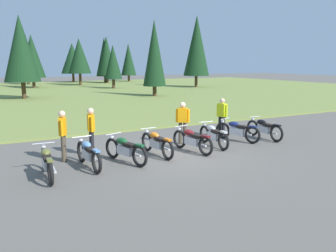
# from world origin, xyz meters

# --- Properties ---
(ground_plane) EXTENTS (140.00, 140.00, 0.00)m
(ground_plane) POSITION_xyz_m (0.00, 0.00, 0.00)
(ground_plane) COLOR #605B54
(grass_moorland) EXTENTS (80.00, 44.00, 0.10)m
(grass_moorland) POSITION_xyz_m (0.00, 26.44, 0.05)
(grass_moorland) COLOR olive
(grass_moorland) RESTS_ON ground
(forest_treeline) EXTENTS (40.80, 29.32, 8.87)m
(forest_treeline) POSITION_xyz_m (1.46, 34.53, 4.12)
(forest_treeline) COLOR #47331E
(forest_treeline) RESTS_ON ground
(motorcycle_olive) EXTENTS (0.62, 2.10, 0.88)m
(motorcycle_olive) POSITION_xyz_m (-4.43, -0.55, 0.44)
(motorcycle_olive) COLOR black
(motorcycle_olive) RESTS_ON ground
(motorcycle_sky_blue) EXTENTS (0.62, 2.10, 0.88)m
(motorcycle_sky_blue) POSITION_xyz_m (-3.16, -0.16, 0.44)
(motorcycle_sky_blue) COLOR black
(motorcycle_sky_blue) RESTS_ON ground
(motorcycle_british_green) EXTENTS (0.85, 2.03, 0.88)m
(motorcycle_british_green) POSITION_xyz_m (-1.97, -0.18, 0.44)
(motorcycle_british_green) COLOR black
(motorcycle_british_green) RESTS_ON ground
(motorcycle_orange) EXTENTS (0.62, 2.10, 0.88)m
(motorcycle_orange) POSITION_xyz_m (-0.69, 0.14, 0.44)
(motorcycle_orange) COLOR black
(motorcycle_orange) RESTS_ON ground
(motorcycle_maroon) EXTENTS (0.69, 2.08, 0.88)m
(motorcycle_maroon) POSITION_xyz_m (0.65, -0.02, 0.44)
(motorcycle_maroon) COLOR black
(motorcycle_maroon) RESTS_ON ground
(motorcycle_silver) EXTENTS (0.62, 2.10, 0.88)m
(motorcycle_silver) POSITION_xyz_m (1.81, 0.30, 0.44)
(motorcycle_silver) COLOR black
(motorcycle_silver) RESTS_ON ground
(motorcycle_navy) EXTENTS (0.90, 2.01, 0.88)m
(motorcycle_navy) POSITION_xyz_m (3.20, 0.60, 0.44)
(motorcycle_navy) COLOR black
(motorcycle_navy) RESTS_ON ground
(motorcycle_black) EXTENTS (0.62, 2.10, 0.88)m
(motorcycle_black) POSITION_xyz_m (4.49, 0.41, 0.44)
(motorcycle_black) COLOR black
(motorcycle_black) RESTS_ON ground
(rider_with_back_turned) EXTENTS (0.32, 0.53, 1.67)m
(rider_with_back_turned) POSITION_xyz_m (3.18, 1.63, 0.95)
(rider_with_back_turned) COLOR black
(rider_with_back_turned) RESTS_ON ground
(rider_near_row_end) EXTENTS (0.32, 0.53, 1.67)m
(rider_near_row_end) POSITION_xyz_m (-3.68, 0.91, 0.95)
(rider_near_row_end) COLOR #4C4233
(rider_near_row_end) RESTS_ON ground
(rider_in_hivis_vest) EXTENTS (0.27, 0.54, 1.67)m
(rider_in_hivis_vest) POSITION_xyz_m (-2.69, 1.13, 0.95)
(rider_in_hivis_vest) COLOR black
(rider_in_hivis_vest) RESTS_ON ground
(rider_checking_bike) EXTENTS (0.45, 0.39, 1.67)m
(rider_checking_bike) POSITION_xyz_m (0.94, 1.16, 0.95)
(rider_checking_bike) COLOR #4C4233
(rider_checking_bike) RESTS_ON ground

